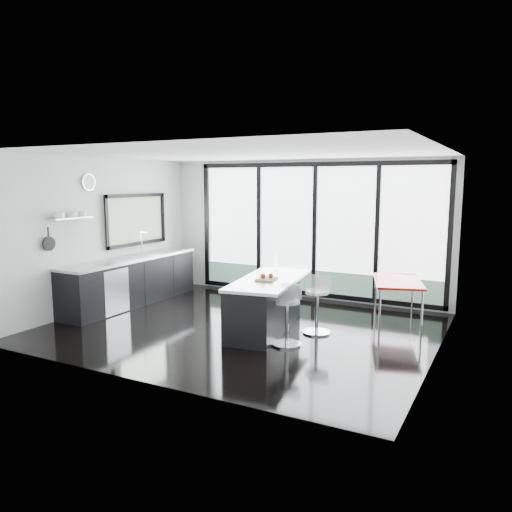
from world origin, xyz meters
The scene contains 11 objects.
floor centered at (0.00, 0.00, 0.00)m, with size 6.00×5.00×0.00m, color black.
ceiling centered at (0.00, 0.00, 2.80)m, with size 6.00×5.00×0.00m, color white.
wall_back centered at (0.27, 2.47, 1.27)m, with size 6.00×0.09×2.80m.
wall_front centered at (0.00, -2.50, 1.40)m, with size 6.00×0.00×2.80m, color silver.
wall_left centered at (-2.97, 0.27, 1.56)m, with size 0.26×5.00×2.80m.
wall_right centered at (3.00, 0.00, 1.40)m, with size 0.00×5.00×2.80m, color silver.
counter_cabinets centered at (-2.67, 0.40, 0.46)m, with size 0.69×3.24×1.36m.
island centered at (0.38, 0.07, 0.43)m, with size 1.19×2.19×1.10m.
bar_stool_near centered at (1.01, -0.47, 0.34)m, with size 0.43×0.43×0.68m, color silver.
bar_stool_far centered at (1.19, 0.28, 0.35)m, with size 0.44×0.44×0.69m, color silver.
red_table centered at (2.14, 1.60, 0.35)m, with size 0.75×1.31×0.70m, color #990800.
Camera 1 is at (3.86, -6.88, 2.37)m, focal length 35.00 mm.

